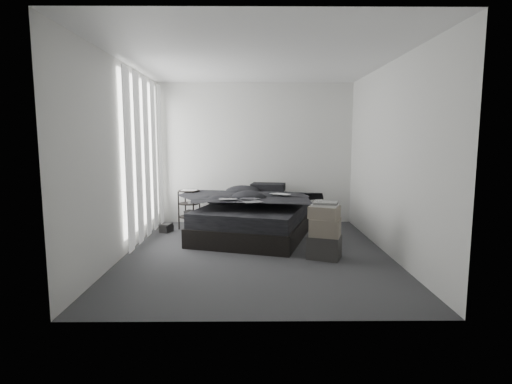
{
  "coord_description": "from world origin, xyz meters",
  "views": [
    {
      "loc": [
        -0.05,
        -5.38,
        1.57
      ],
      "look_at": [
        0.0,
        0.8,
        0.75
      ],
      "focal_mm": 28.0,
      "sensor_mm": 36.0,
      "label": 1
    }
  ],
  "objects_px": {
    "side_stand": "(189,209)",
    "box_lower": "(324,247)",
    "bed": "(255,227)",
    "laptop": "(279,190)"
  },
  "relations": [
    {
      "from": "laptop",
      "to": "side_stand",
      "type": "relative_size",
      "value": 0.5
    },
    {
      "from": "bed",
      "to": "side_stand",
      "type": "relative_size",
      "value": 3.11
    },
    {
      "from": "side_stand",
      "to": "box_lower",
      "type": "bearing_deg",
      "value": -41.59
    },
    {
      "from": "box_lower",
      "to": "side_stand",
      "type": "bearing_deg",
      "value": 138.41
    },
    {
      "from": "side_stand",
      "to": "box_lower",
      "type": "distance_m",
      "value": 2.77
    },
    {
      "from": "bed",
      "to": "side_stand",
      "type": "xyz_separation_m",
      "value": [
        -1.16,
        0.6,
        0.19
      ]
    },
    {
      "from": "laptop",
      "to": "side_stand",
      "type": "height_order",
      "value": "laptop"
    },
    {
      "from": "bed",
      "to": "side_stand",
      "type": "height_order",
      "value": "side_stand"
    },
    {
      "from": "laptop",
      "to": "bed",
      "type": "bearing_deg",
      "value": -154.5
    },
    {
      "from": "bed",
      "to": "side_stand",
      "type": "bearing_deg",
      "value": 169.45
    }
  ]
}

